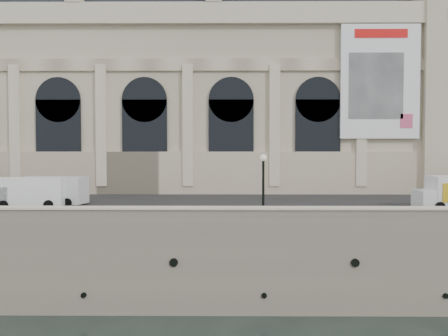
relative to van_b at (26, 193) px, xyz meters
name	(u,v)px	position (x,y,z in m)	size (l,w,h in m)	color
ground	(144,316)	(12.14, -9.44, -7.37)	(260.00, 260.00, 0.00)	black
quay	(189,206)	(12.14, 25.56, -4.37)	(160.00, 70.00, 6.00)	gray
street	(171,202)	(12.14, 4.56, -1.34)	(160.00, 24.00, 0.06)	#2D2D2D
parapet	(145,216)	(12.14, -8.84, -0.75)	(160.00, 1.40, 1.21)	gray
museum	(142,88)	(6.17, 21.42, 12.35)	(69.00, 18.70, 29.10)	beige
van_b	(26,193)	(0.00, 0.00, 0.00)	(6.22, 2.97, 2.68)	white
van_c	(51,191)	(1.35, 2.03, -0.01)	(6.19, 3.02, 2.65)	silver
lamp_right	(263,188)	(20.26, -7.06, 1.00)	(0.48, 0.48, 4.76)	black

